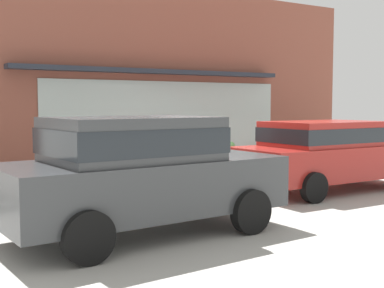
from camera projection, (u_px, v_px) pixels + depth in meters
The scene contains 11 objects.
ground_plane at pixel (215, 188), 12.00m from camera, with size 60.00×60.00×0.00m, color #B2AFA8.
curb_strip at pixel (220, 186), 11.82m from camera, with size 14.00×0.24×0.12m, color #B2B2AD.
storefront at pixel (152, 82), 14.50m from camera, with size 14.00×0.81×5.21m.
fire_hydrant at pixel (231, 160), 13.44m from camera, with size 0.40×0.36×0.96m.
pedestrian_with_handbag at pixel (208, 142), 13.85m from camera, with size 0.55×0.49×1.57m.
parked_car_red at pixel (328, 151), 11.54m from camera, with size 4.49×1.99×1.56m.
parked_car_dark_gray at pixel (140, 169), 7.62m from camera, with size 4.31×2.18×1.75m.
potted_plant_low_front at pixel (128, 169), 13.19m from camera, with size 0.37×0.37×0.55m.
potted_plant_window_right at pixel (272, 159), 15.84m from camera, with size 0.34×0.34×0.48m.
potted_plant_window_center at pixel (150, 167), 13.86m from camera, with size 0.30×0.30×0.46m.
potted_plant_window_left at pixel (183, 163), 14.53m from camera, with size 0.31×0.31×0.51m.
Camera 1 is at (-6.72, -9.81, 1.95)m, focal length 48.51 mm.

